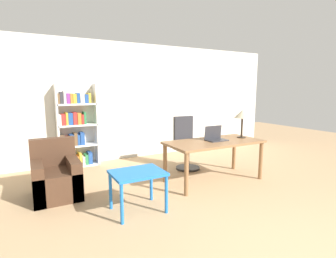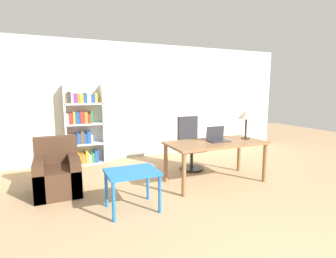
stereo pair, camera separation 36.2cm
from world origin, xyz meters
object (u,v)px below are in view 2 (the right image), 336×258
(office_chair, at_px, (190,145))
(side_table_blue, at_px, (132,177))
(table_lamp, at_px, (246,116))
(bookshelf, at_px, (82,128))
(desk, at_px, (216,147))
(laptop, at_px, (217,138))
(armchair, at_px, (58,175))

(office_chair, relative_size, side_table_blue, 1.58)
(table_lamp, bearing_deg, bookshelf, 142.44)
(side_table_blue, relative_size, bookshelf, 0.39)
(desk, xyz_separation_m, bookshelf, (-2.02, 2.09, 0.16))
(laptop, relative_size, bookshelf, 0.21)
(desk, bearing_deg, table_lamp, 1.58)
(laptop, distance_m, bookshelf, 2.91)
(desk, relative_size, table_lamp, 3.27)
(table_lamp, relative_size, armchair, 0.61)
(laptop, distance_m, table_lamp, 0.72)
(armchair, bearing_deg, bookshelf, 69.53)
(armchair, bearing_deg, laptop, -12.02)
(laptop, relative_size, office_chair, 0.34)
(bookshelf, bearing_deg, side_table_blue, -81.85)
(side_table_blue, distance_m, bookshelf, 2.61)
(table_lamp, xyz_separation_m, bookshelf, (-2.69, 2.07, -0.36))
(laptop, bearing_deg, desk, -141.73)
(office_chair, height_order, side_table_blue, office_chair)
(laptop, relative_size, side_table_blue, 0.54)
(desk, distance_m, laptop, 0.16)
(office_chair, height_order, bookshelf, bookshelf)
(desk, relative_size, office_chair, 1.60)
(bookshelf, bearing_deg, laptop, -44.39)
(office_chair, relative_size, bookshelf, 0.62)
(office_chair, distance_m, side_table_blue, 2.11)
(desk, relative_size, side_table_blue, 2.53)
(desk, bearing_deg, bookshelf, 134.11)
(desk, relative_size, armchair, 2.00)
(laptop, bearing_deg, table_lamp, -2.74)
(side_table_blue, bearing_deg, table_lamp, 11.92)
(desk, distance_m, bookshelf, 2.91)
(laptop, bearing_deg, side_table_blue, -163.16)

